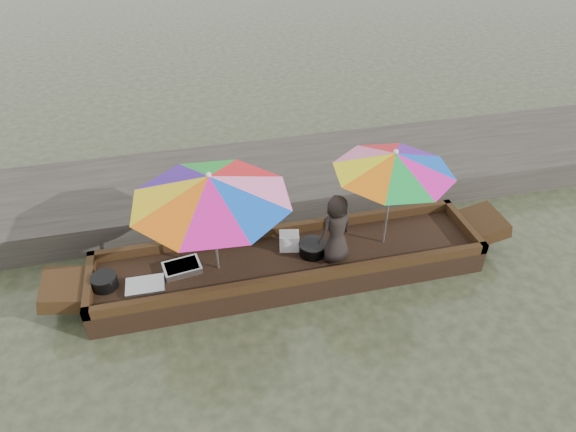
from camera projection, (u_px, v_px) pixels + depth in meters
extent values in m
plane|color=#2A331F|center=(290.00, 275.00, 7.54)|extent=(80.00, 80.00, 0.00)
cube|color=#2D2B26|center=(260.00, 182.00, 9.12)|extent=(22.00, 2.20, 0.50)
cube|color=black|center=(290.00, 266.00, 7.44)|extent=(5.57, 1.20, 0.35)
cylinder|color=black|center=(104.00, 282.00, 6.79)|extent=(0.34, 0.34, 0.18)
cube|color=silver|center=(182.00, 268.00, 7.08)|extent=(0.55, 0.42, 0.09)
cube|color=silver|center=(145.00, 286.00, 6.81)|extent=(0.51, 0.36, 0.06)
cylinder|color=black|center=(312.00, 249.00, 7.34)|extent=(0.37, 0.37, 0.17)
cube|color=silver|center=(289.00, 241.00, 7.42)|extent=(0.32, 0.27, 0.26)
imported|color=black|center=(336.00, 229.00, 7.01)|extent=(0.60, 0.49, 1.05)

